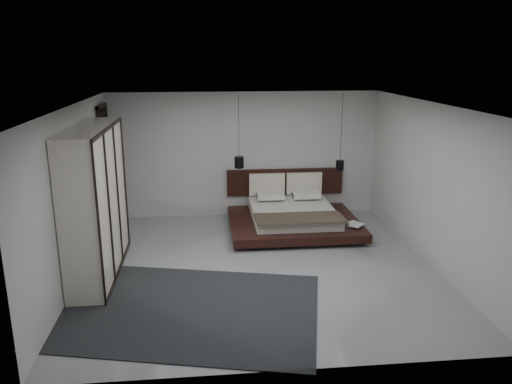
{
  "coord_description": "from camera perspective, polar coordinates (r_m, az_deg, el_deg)",
  "views": [
    {
      "loc": [
        -0.89,
        -8.01,
        3.58
      ],
      "look_at": [
        0.07,
        1.2,
        1.02
      ],
      "focal_mm": 35.0,
      "sensor_mm": 36.0,
      "label": 1
    }
  ],
  "objects": [
    {
      "name": "book_lower",
      "position": [
        10.28,
        10.84,
        -3.66
      ],
      "size": [
        0.33,
        0.36,
        0.03
      ],
      "primitive_type": "imported",
      "rotation": [
        0.0,
        0.0,
        0.53
      ],
      "color": "#99724C",
      "rests_on": "bed"
    },
    {
      "name": "book_upper",
      "position": [
        10.24,
        10.79,
        -3.58
      ],
      "size": [
        0.4,
        0.4,
        0.02
      ],
      "primitive_type": "imported",
      "rotation": [
        0.0,
        0.0,
        -0.75
      ],
      "color": "#99724C",
      "rests_on": "book_lower"
    },
    {
      "name": "wardrobe",
      "position": [
        8.59,
        -17.87,
        -1.11
      ],
      "size": [
        0.6,
        2.53,
        2.48
      ],
      "color": "silver",
      "rests_on": "floor"
    },
    {
      "name": "pendant_left",
      "position": [
        10.59,
        -1.94,
        3.44
      ],
      "size": [
        0.2,
        0.2,
        1.55
      ],
      "color": "black",
      "rests_on": "ceiling"
    },
    {
      "name": "ceiling",
      "position": [
        8.1,
        0.38,
        9.92
      ],
      "size": [
        6.0,
        6.0,
        0.0
      ],
      "primitive_type": "plane",
      "rotation": [
        3.14,
        0.0,
        0.0
      ],
      "color": "white",
      "rests_on": "wall_back"
    },
    {
      "name": "floor",
      "position": [
        8.82,
        0.34,
        -8.49
      ],
      "size": [
        6.0,
        6.0,
        0.0
      ],
      "primitive_type": "plane",
      "color": "gray",
      "rests_on": "ground"
    },
    {
      "name": "wall_back",
      "position": [
        11.26,
        -1.32,
        4.29
      ],
      "size": [
        6.0,
        0.0,
        6.0
      ],
      "primitive_type": "plane",
      "rotation": [
        1.57,
        0.0,
        0.0
      ],
      "color": "beige",
      "rests_on": "floor"
    },
    {
      "name": "wall_front",
      "position": [
        5.54,
        3.79,
        -7.78
      ],
      "size": [
        6.0,
        0.0,
        6.0
      ],
      "primitive_type": "plane",
      "rotation": [
        -1.57,
        0.0,
        0.0
      ],
      "color": "beige",
      "rests_on": "floor"
    },
    {
      "name": "wall_right",
      "position": [
        9.17,
        19.34,
        0.81
      ],
      "size": [
        0.0,
        6.0,
        6.0
      ],
      "primitive_type": "plane",
      "rotation": [
        1.57,
        0.0,
        -1.57
      ],
      "color": "beige",
      "rests_on": "floor"
    },
    {
      "name": "pendant_right",
      "position": [
        10.98,
        9.56,
        3.09
      ],
      "size": [
        0.17,
        0.17,
        1.65
      ],
      "color": "black",
      "rests_on": "ceiling"
    },
    {
      "name": "lattice_screen",
      "position": [
        10.91,
        -16.73,
        2.73
      ],
      "size": [
        0.05,
        0.9,
        2.6
      ],
      "primitive_type": "cube",
      "color": "black",
      "rests_on": "floor"
    },
    {
      "name": "bed",
      "position": [
        10.62,
        4.19,
        -2.7
      ],
      "size": [
        2.67,
        2.35,
        1.06
      ],
      "color": "black",
      "rests_on": "floor"
    },
    {
      "name": "rug",
      "position": [
        7.51,
        -7.81,
        -13.1
      ],
      "size": [
        4.25,
        3.45,
        0.02
      ],
      "primitive_type": "cube",
      "rotation": [
        0.0,
        0.0,
        -0.23
      ],
      "color": "black",
      "rests_on": "floor"
    },
    {
      "name": "wall_left",
      "position": [
        8.57,
        -20.0,
        -0.24
      ],
      "size": [
        0.0,
        6.0,
        6.0
      ],
      "primitive_type": "plane",
      "rotation": [
        1.57,
        0.0,
        1.57
      ],
      "color": "beige",
      "rests_on": "floor"
    }
  ]
}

